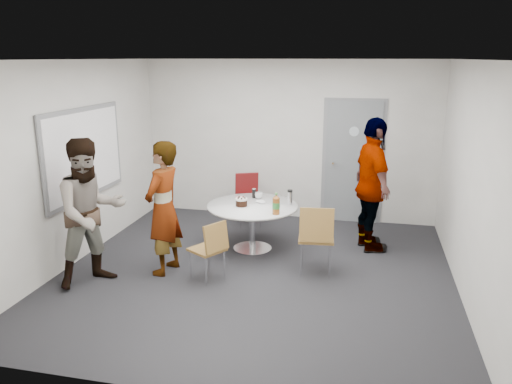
% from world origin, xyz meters
% --- Properties ---
extents(floor, '(5.00, 5.00, 0.00)m').
position_xyz_m(floor, '(0.00, 0.00, 0.00)').
color(floor, black).
rests_on(floor, ground).
extents(ceiling, '(5.00, 5.00, 0.00)m').
position_xyz_m(ceiling, '(0.00, 0.00, 2.70)').
color(ceiling, silver).
rests_on(ceiling, wall_back).
extents(wall_back, '(5.00, 0.00, 5.00)m').
position_xyz_m(wall_back, '(0.00, 2.50, 1.35)').
color(wall_back, beige).
rests_on(wall_back, floor).
extents(wall_left, '(0.00, 5.00, 5.00)m').
position_xyz_m(wall_left, '(-2.50, 0.00, 1.35)').
color(wall_left, beige).
rests_on(wall_left, floor).
extents(wall_right, '(0.00, 5.00, 5.00)m').
position_xyz_m(wall_right, '(2.50, 0.00, 1.35)').
color(wall_right, beige).
rests_on(wall_right, floor).
extents(wall_front, '(5.00, 0.00, 5.00)m').
position_xyz_m(wall_front, '(0.00, -2.50, 1.35)').
color(wall_front, beige).
rests_on(wall_front, floor).
extents(door, '(1.02, 0.17, 2.12)m').
position_xyz_m(door, '(1.10, 2.48, 1.03)').
color(door, slate).
rests_on(door, wall_back).
extents(whiteboard, '(0.04, 1.90, 1.25)m').
position_xyz_m(whiteboard, '(-2.46, 0.20, 1.45)').
color(whiteboard, slate).
rests_on(whiteboard, wall_left).
extents(table, '(1.30, 1.30, 0.97)m').
position_xyz_m(table, '(-0.21, 0.80, 0.59)').
color(table, white).
rests_on(table, floor).
extents(chair_near_left, '(0.53, 0.52, 0.78)m').
position_xyz_m(chair_near_left, '(-0.49, -0.34, 0.47)').
color(chair_near_left, brown).
rests_on(chair_near_left, floor).
extents(chair_near_right, '(0.49, 0.52, 0.93)m').
position_xyz_m(chair_near_right, '(0.76, 0.12, 0.57)').
color(chair_near_right, brown).
rests_on(chair_near_right, floor).
extents(chair_far, '(0.54, 0.56, 0.86)m').
position_xyz_m(chair_far, '(-0.58, 1.96, 0.52)').
color(chair_far, maroon).
rests_on(chair_far, floor).
extents(person_main, '(0.51, 0.69, 1.73)m').
position_xyz_m(person_main, '(-1.16, -0.20, 0.87)').
color(person_main, '#A5C6EA').
rests_on(person_main, floor).
extents(person_left, '(1.09, 1.12, 1.82)m').
position_xyz_m(person_left, '(-1.89, -0.69, 0.91)').
color(person_left, white).
rests_on(person_left, floor).
extents(person_right, '(0.82, 1.22, 1.93)m').
position_xyz_m(person_right, '(1.43, 1.20, 0.97)').
color(person_right, black).
rests_on(person_right, floor).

